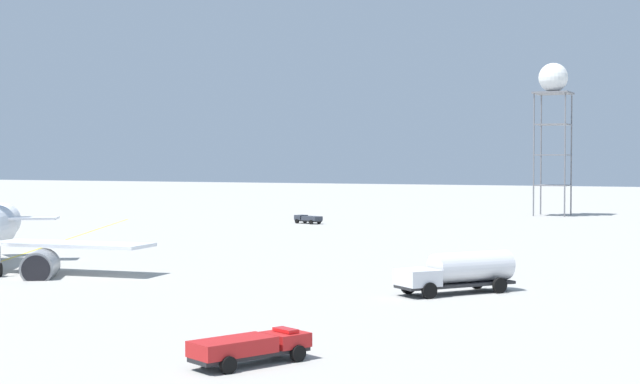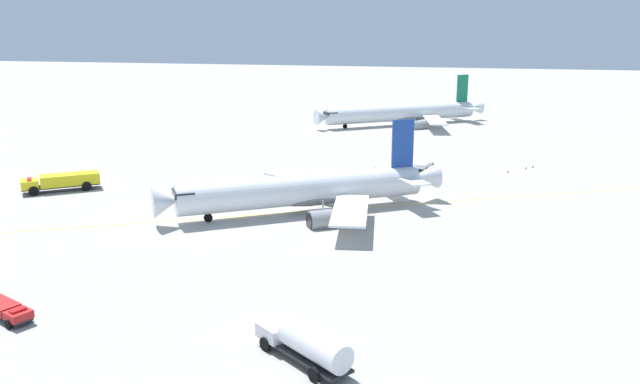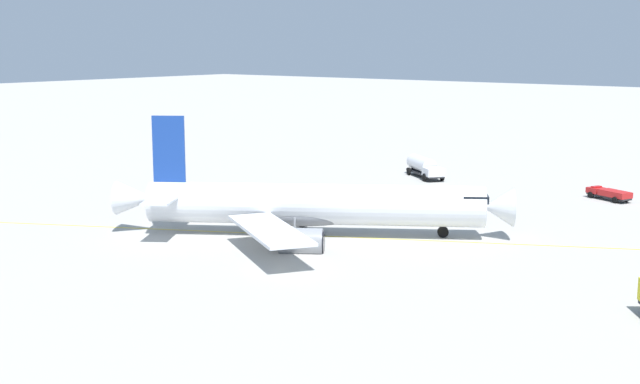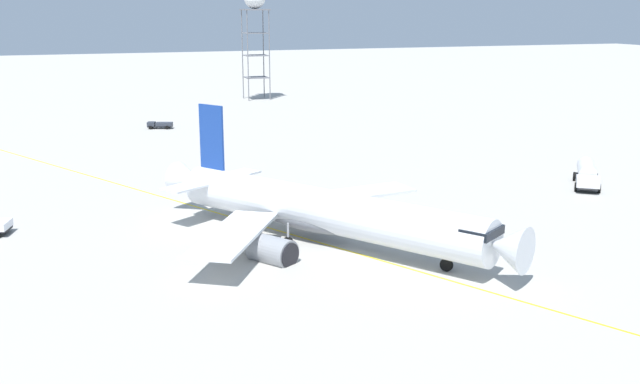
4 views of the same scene
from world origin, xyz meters
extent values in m
plane|color=#ADAAA3|center=(0.00, 0.00, 0.00)|extent=(600.00, 600.00, 0.00)
cylinder|color=white|center=(5.35, -0.08, 3.10)|extent=(29.70, 21.22, 4.00)
cone|color=white|center=(20.12, 9.51, 3.10)|extent=(4.58, 4.82, 3.80)
cone|color=white|center=(-9.67, -9.84, 3.40)|extent=(5.21, 5.03, 3.40)
cube|color=black|center=(18.27, 8.31, 4.00)|extent=(3.86, 4.16, 0.70)
ellipsoid|color=slate|center=(3.97, -0.98, 2.01)|extent=(11.87, 9.45, 2.20)
cube|color=#193D93|center=(-6.76, -7.95, 8.37)|extent=(2.81, 1.94, 6.54)
cube|color=white|center=(-8.61, -5.10, 3.90)|extent=(5.01, 5.78, 0.20)
cube|color=white|center=(-4.91, -10.80, 3.90)|extent=(5.01, 5.78, 0.20)
cube|color=white|center=(-2.10, 5.50, 2.40)|extent=(5.91, 13.92, 0.28)
cube|color=white|center=(7.43, -9.16, 2.40)|extent=(13.65, 10.61, 0.28)
cylinder|color=gray|center=(1.14, 5.19, 0.88)|extent=(4.68, 4.27, 2.55)
cylinder|color=black|center=(2.83, 6.29, 0.88)|extent=(1.31, 1.90, 2.17)
cylinder|color=gray|center=(8.46, -6.08, 0.88)|extent=(4.68, 4.27, 2.55)
cylinder|color=black|center=(10.15, -4.98, 0.88)|extent=(1.31, 1.90, 2.17)
cylinder|color=#9EA0A5|center=(15.81, 6.71, 1.48)|extent=(0.20, 0.20, 1.85)
cylinder|color=black|center=(15.81, 6.71, 0.55)|extent=(1.09, 0.85, 1.10)
cylinder|color=#9EA0A5|center=(2.12, 1.87, 1.48)|extent=(0.20, 0.20, 1.85)
cylinder|color=black|center=(2.12, 1.87, 0.55)|extent=(1.09, 0.85, 1.10)
cylinder|color=#9EA0A5|center=(5.83, -3.83, 1.48)|extent=(0.20, 0.20, 1.85)
cylinder|color=black|center=(5.83, -3.83, 0.55)|extent=(1.09, 0.85, 1.10)
cylinder|color=black|center=(-8.75, -28.19, 0.40)|extent=(0.49, 0.85, 0.80)
cube|color=#232326|center=(-4.64, 37.36, 0.65)|extent=(8.32, 6.98, 0.20)
cube|color=silver|center=(-2.10, 35.48, 1.30)|extent=(3.48, 3.53, 1.10)
cube|color=black|center=(-1.22, 34.83, 1.47)|extent=(1.37, 1.81, 0.62)
cylinder|color=silver|center=(-5.68, 38.14, 1.81)|extent=(6.18, 5.35, 2.12)
cylinder|color=black|center=(-1.41, 36.59, 0.55)|extent=(1.05, 0.88, 1.10)
cylinder|color=black|center=(-2.97, 34.50, 0.55)|extent=(1.05, 0.88, 1.10)
cylinder|color=black|center=(-6.10, 40.07, 0.55)|extent=(1.05, 0.88, 1.10)
cylinder|color=black|center=(-7.66, 37.98, 0.55)|extent=(1.05, 0.88, 1.10)
cube|color=#232326|center=(-66.49, -5.41, 0.42)|extent=(2.74, 4.61, 0.20)
cube|color=#2D333D|center=(-66.99, -6.87, 0.87)|extent=(1.98, 1.78, 0.70)
cube|color=black|center=(-67.17, -7.40, 0.97)|extent=(1.33, 0.52, 0.39)
cube|color=#2D333D|center=(-66.25, -4.69, 0.82)|extent=(2.48, 3.26, 0.60)
cylinder|color=black|center=(-66.21, -7.13, 0.32)|extent=(0.47, 0.70, 0.64)
cylinder|color=black|center=(-67.77, -6.60, 0.32)|extent=(0.47, 0.70, 0.64)
cylinder|color=black|center=(-65.26, -4.34, 0.32)|extent=(0.47, 0.70, 0.64)
cylinder|color=black|center=(-66.82, -3.81, 0.32)|extent=(0.47, 0.70, 0.64)
cylinder|color=slate|center=(-100.59, 24.84, 10.26)|extent=(0.24, 0.24, 20.51)
cylinder|color=slate|center=(-105.75, 24.84, 10.26)|extent=(0.24, 0.24, 20.51)
cylinder|color=slate|center=(-105.75, 19.68, 10.26)|extent=(0.24, 0.24, 20.51)
cylinder|color=slate|center=(-100.59, 19.68, 10.26)|extent=(0.24, 0.24, 20.51)
cube|color=slate|center=(-103.17, 22.26, 5.13)|extent=(5.36, 5.36, 0.16)
cube|color=slate|center=(-103.17, 22.26, 10.26)|extent=(5.36, 5.36, 0.16)
cube|color=slate|center=(-103.17, 22.26, 15.39)|extent=(5.36, 5.36, 0.16)
cube|color=slate|center=(-103.17, 22.26, 20.66)|extent=(5.96, 5.96, 0.30)
cube|color=yellow|center=(4.59, -0.87, 0.00)|extent=(136.96, 70.87, 0.01)
camera|label=1|loc=(58.55, 57.91, 9.15)|focal=53.58mm
camera|label=2|loc=(-15.77, 79.04, 24.17)|focal=36.28mm
camera|label=3|loc=(55.65, -63.83, 18.73)|focal=47.51mm
camera|label=4|loc=(65.88, -22.28, 21.08)|focal=41.12mm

